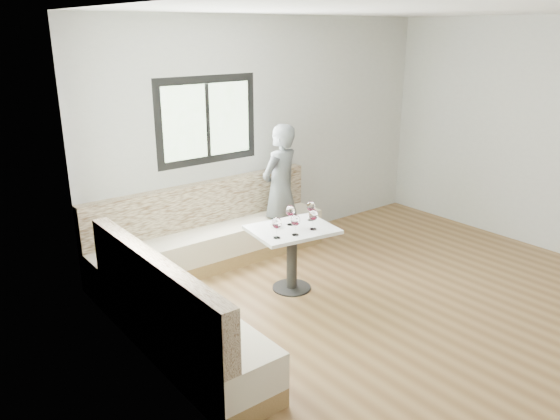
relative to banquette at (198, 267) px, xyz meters
name	(u,v)px	position (x,y,z in m)	size (l,w,h in m)	color
room	(424,171)	(1.51, -1.55, 1.08)	(5.01, 5.01, 2.81)	brown
banquette	(198,267)	(0.00, 0.00, 0.00)	(2.90, 2.80, 0.95)	olive
table	(292,243)	(0.87, -0.46, 0.19)	(0.93, 0.77, 0.69)	black
person	(280,189)	(1.45, 0.49, 0.46)	(0.58, 0.38, 1.58)	#515658
olive_ramekin	(275,225)	(0.75, -0.32, 0.38)	(0.11, 0.11, 0.04)	white
wine_glass_a	(277,224)	(0.57, -0.58, 0.51)	(0.10, 0.10, 0.21)	white
wine_glass_b	(296,221)	(0.76, -0.64, 0.51)	(0.10, 0.10, 0.21)	white
wine_glass_c	(313,216)	(1.01, -0.62, 0.51)	(0.10, 0.10, 0.21)	white
wine_glass_d	(290,211)	(0.91, -0.37, 0.51)	(0.10, 0.10, 0.21)	white
wine_glass_e	(311,207)	(1.18, -0.39, 0.51)	(0.10, 0.10, 0.21)	white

